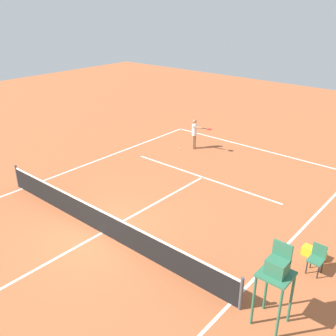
{
  "coord_description": "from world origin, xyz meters",
  "views": [
    {
      "loc": [
        -9.46,
        7.37,
        7.8
      ],
      "look_at": [
        0.79,
        -4.64,
        0.8
      ],
      "focal_mm": 40.66,
      "sensor_mm": 36.0,
      "label": 1
    }
  ],
  "objects": [
    {
      "name": "tennis_net",
      "position": [
        0.0,
        0.0,
        0.5
      ],
      "size": [
        11.64,
        0.1,
        1.07
      ],
      "color": "#4C4C51",
      "rests_on": "ground"
    },
    {
      "name": "player_serving",
      "position": [
        2.6,
        -9.1,
        1.02
      ],
      "size": [
        1.32,
        0.45,
        1.72
      ],
      "rotation": [
        0.0,
        0.0,
        1.76
      ],
      "color": "#9E704C",
      "rests_on": "ground"
    },
    {
      "name": "equipment_bag",
      "position": [
        -6.42,
        -3.62,
        0.15
      ],
      "size": [
        0.76,
        0.32,
        0.3
      ],
      "primitive_type": "cube",
      "color": "yellow",
      "rests_on": "ground"
    },
    {
      "name": "ground_plane",
      "position": [
        0.0,
        0.0,
        0.0
      ],
      "size": [
        60.0,
        60.0,
        0.0
      ],
      "primitive_type": "plane",
      "color": "#AD5933"
    },
    {
      "name": "courtside_chair_mid",
      "position": [
        -6.74,
        -2.89,
        0.53
      ],
      "size": [
        0.44,
        0.46,
        0.95
      ],
      "color": "#262626",
      "rests_on": "ground"
    },
    {
      "name": "court_lines",
      "position": [
        0.0,
        0.0,
        0.0
      ],
      "size": [
        11.04,
        22.89,
        0.01
      ],
      "color": "white",
      "rests_on": "ground"
    },
    {
      "name": "umpire_chair",
      "position": [
        -6.6,
        -0.11,
        1.61
      ],
      "size": [
        0.8,
        0.8,
        2.41
      ],
      "color": "#2D6B4C",
      "rests_on": "ground"
    },
    {
      "name": "tennis_ball",
      "position": [
        3.15,
        -8.46,
        0.03
      ],
      "size": [
        0.07,
        0.07,
        0.07
      ],
      "primitive_type": "sphere",
      "color": "#CCE033",
      "rests_on": "ground"
    }
  ]
}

